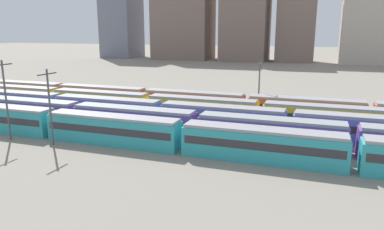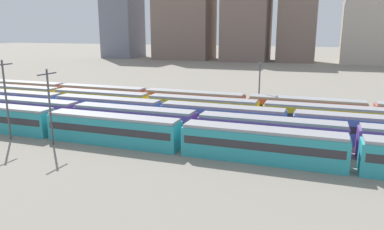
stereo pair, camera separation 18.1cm
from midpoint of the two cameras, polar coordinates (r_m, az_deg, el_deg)
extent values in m
plane|color=gray|center=(71.79, -26.00, 0.42)|extent=(600.00, 600.00, 0.00)
cube|color=teal|center=(47.27, -12.44, -2.46)|extent=(18.00, 3.00, 3.40)
cube|color=#2D2D33|center=(47.16, -12.46, -1.99)|extent=(17.20, 3.06, 0.90)
cube|color=#939399|center=(46.81, -12.55, -0.25)|extent=(17.60, 2.70, 0.35)
cube|color=teal|center=(40.88, 10.84, -4.85)|extent=(18.00, 3.00, 3.40)
cube|color=#2D2D33|center=(40.76, 10.86, -4.30)|extent=(17.20, 3.06, 0.90)
cube|color=#939399|center=(40.35, 10.95, -2.32)|extent=(17.60, 2.70, 0.35)
cube|color=#6B429E|center=(62.64, -24.64, 0.45)|extent=(18.00, 3.00, 3.40)
cube|color=#2D2D33|center=(62.56, -24.68, 0.82)|extent=(17.20, 3.06, 0.90)
cube|color=#939399|center=(62.30, -24.81, 2.14)|extent=(17.60, 2.70, 0.35)
cube|color=#6B429E|center=(51.52, -9.26, -1.03)|extent=(18.00, 3.00, 3.40)
cube|color=#2D2D33|center=(51.42, -9.28, -0.59)|extent=(17.20, 3.06, 0.90)
cube|color=#939399|center=(51.09, -9.34, 1.01)|extent=(17.60, 2.70, 0.35)
cube|color=#6B429E|center=(45.80, 12.04, -2.95)|extent=(18.00, 3.00, 3.40)
cube|color=#2D2D33|center=(45.69, 12.07, -2.45)|extent=(17.20, 3.06, 0.90)
cube|color=#939399|center=(45.33, 12.16, -0.67)|extent=(17.60, 2.70, 0.35)
cube|color=#4C70BC|center=(71.48, -26.14, 1.75)|extent=(18.00, 3.00, 3.40)
cube|color=#2D2D33|center=(71.41, -26.18, 2.07)|extent=(17.20, 3.06, 0.90)
cube|color=#939399|center=(71.18, -26.29, 3.22)|extent=(17.60, 2.70, 0.35)
cube|color=#4C70BC|center=(59.63, -13.24, 0.72)|extent=(18.00, 3.00, 3.40)
cube|color=#2D2D33|center=(59.54, -13.26, 1.11)|extent=(17.20, 3.06, 0.90)
cube|color=#939399|center=(59.26, -13.33, 2.49)|extent=(17.60, 2.70, 0.35)
cube|color=#4C70BC|center=(52.11, 4.60, -0.74)|extent=(18.00, 3.00, 3.40)
cube|color=#2D2D33|center=(52.01, 4.61, -0.30)|extent=(17.20, 3.06, 0.90)
cube|color=#939399|center=(51.69, 4.64, 1.28)|extent=(17.60, 2.70, 0.35)
cube|color=#4C70BC|center=(50.89, 25.65, -2.36)|extent=(18.00, 3.00, 3.40)
cube|color=#2D2D33|center=(50.79, 25.70, -1.92)|extent=(17.20, 3.06, 0.90)
cube|color=#939399|center=(50.46, 25.86, -0.31)|extent=(17.60, 2.70, 0.35)
cube|color=yellow|center=(78.38, -25.89, 2.67)|extent=(18.00, 3.00, 3.40)
cube|color=#2D2D33|center=(78.31, -25.92, 2.96)|extent=(17.20, 3.06, 0.90)
cube|color=#939399|center=(78.10, -26.03, 4.02)|extent=(17.60, 2.70, 0.35)
cube|color=yellow|center=(66.42, -14.27, 1.92)|extent=(18.00, 3.00, 3.40)
cube|color=#2D2D33|center=(66.34, -14.28, 2.26)|extent=(17.20, 3.06, 0.90)
cube|color=#939399|center=(66.09, -14.36, 3.51)|extent=(17.60, 2.70, 0.35)
cube|color=yellow|center=(58.25, 1.45, 0.78)|extent=(18.00, 3.00, 3.40)
cube|color=#2D2D33|center=(58.17, 1.45, 1.18)|extent=(17.20, 3.06, 0.90)
cube|color=#939399|center=(57.88, 1.46, 2.60)|extent=(17.60, 2.70, 0.35)
cube|color=yellow|center=(55.59, 20.32, -0.65)|extent=(18.00, 3.00, 3.40)
cube|color=#2D2D33|center=(55.50, 20.36, -0.24)|extent=(17.20, 3.06, 0.90)
cube|color=#939399|center=(55.20, 20.48, 1.24)|extent=(17.60, 2.70, 0.35)
cube|color=#BC4C38|center=(84.23, -24.94, 3.40)|extent=(18.00, 3.00, 3.40)
cube|color=#2D2D33|center=(84.17, -24.97, 3.68)|extent=(17.20, 3.06, 0.90)
cube|color=#939399|center=(83.97, -25.07, 4.66)|extent=(17.60, 2.70, 0.35)
cube|color=#BC4C38|center=(72.40, -14.11, 2.83)|extent=(18.00, 3.00, 3.40)
cube|color=#2D2D33|center=(72.33, -14.12, 3.15)|extent=(17.20, 3.06, 0.90)
cube|color=#939399|center=(72.10, -14.19, 4.30)|extent=(17.60, 2.70, 0.35)
cube|color=#BC4C38|center=(64.07, 0.18, 1.92)|extent=(18.00, 3.00, 3.40)
cube|color=#2D2D33|center=(63.99, 0.19, 2.28)|extent=(17.20, 3.06, 0.90)
cube|color=#939399|center=(63.73, 0.19, 3.58)|extent=(17.60, 2.70, 0.35)
cube|color=#BC4C38|center=(60.68, 17.30, 0.69)|extent=(18.00, 3.00, 3.40)
cube|color=#2D2D33|center=(60.59, 17.32, 1.06)|extent=(17.20, 3.06, 0.90)
cube|color=#939399|center=(60.32, 17.42, 2.43)|extent=(17.60, 2.70, 0.35)
cylinder|color=#4C4C51|center=(53.08, -27.31, 2.02)|extent=(0.24, 0.24, 10.54)
cube|color=#47474C|center=(52.50, -27.85, 7.03)|extent=(0.16, 3.20, 0.16)
cylinder|color=#4C4C51|center=(63.63, 10.43, 4.36)|extent=(0.24, 0.24, 9.37)
cube|color=#47474C|center=(63.15, 10.59, 8.03)|extent=(0.16, 3.20, 0.16)
cylinder|color=#4C4C51|center=(48.26, -21.56, 1.05)|extent=(0.24, 0.24, 9.64)
cube|color=#47474C|center=(47.62, -21.99, 6.02)|extent=(0.16, 3.20, 0.16)
cube|color=slate|center=(203.75, -11.12, 15.82)|extent=(17.20, 18.98, 49.01)
cube|color=#7A665B|center=(188.53, -1.41, 16.12)|extent=(28.45, 19.47, 47.93)
cube|color=#7A665B|center=(179.72, 8.46, 15.66)|extent=(21.37, 21.11, 44.94)
cube|color=#7A665B|center=(176.58, 16.15, 14.60)|extent=(16.88, 12.81, 40.37)
cube|color=#B2A899|center=(176.89, 25.33, 11.67)|extent=(18.32, 20.66, 26.83)
camera|label=1|loc=(0.09, -90.10, -0.02)|focal=33.85mm
camera|label=2|loc=(0.09, 89.90, 0.02)|focal=33.85mm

